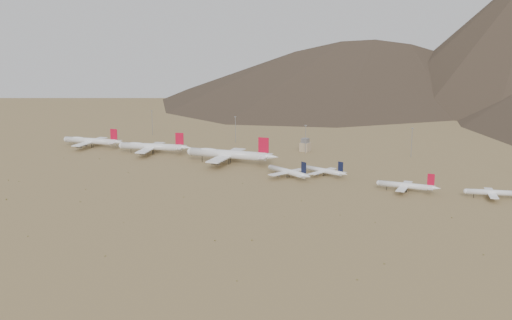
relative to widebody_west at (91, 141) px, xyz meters
The scene contains 15 objects.
ground 154.42m from the widebody_west, 13.54° to the right, with size 3000.00×3000.00×0.00m, color #A28353.
mountain_ridge 888.46m from the widebody_west, 80.15° to the left, with size 4400.00×1000.00×300.00m.
widebody_west is the anchor object (origin of this frame).
widebody_centre 68.75m from the widebody_west, ahead, with size 64.95×51.69×20.04m.
widebody_east 148.78m from the widebody_west, ahead, with size 79.66×62.27×23.87m.
narrowbody_a 214.84m from the widebody_west, ahead, with size 43.45×32.50×15.01m.
narrowbody_b 235.23m from the widebody_west, ahead, with size 39.61×29.03×13.22m.
narrowbody_c 303.62m from the widebody_west, ahead, with size 43.74×31.66×14.46m.
narrowbody_d 357.94m from the widebody_west, ahead, with size 38.37×28.64×13.20m.
control_tower 198.58m from the widebody_west, 24.98° to the left, with size 8.00×8.00×12.00m.
mast_far_west 83.56m from the widebody_west, 86.63° to the left, with size 2.00×0.60×25.70m.
mast_west 136.32m from the widebody_west, 41.36° to the left, with size 2.00×0.60×25.70m.
mast_centre 199.42m from the widebody_west, 22.07° to the left, with size 2.00×0.60×25.70m.
mast_east 291.01m from the widebody_west, 21.51° to the left, with size 2.00×0.60×25.70m.
desert_scrub 206.96m from the widebody_west, 38.77° to the right, with size 435.93×174.31×0.97m.
Camera 1 is at (276.80, -394.57, 112.65)m, focal length 45.00 mm.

